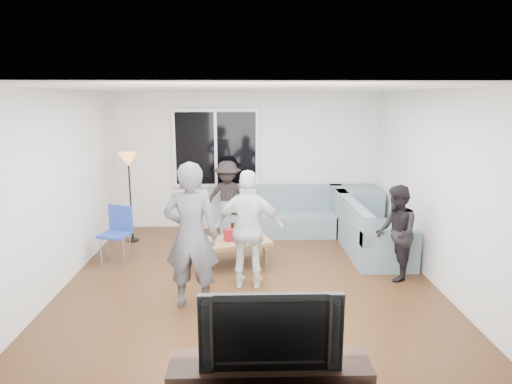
{
  "coord_description": "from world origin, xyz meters",
  "views": [
    {
      "loc": [
        -0.07,
        -5.63,
        2.5
      ],
      "look_at": [
        0.1,
        0.6,
        1.15
      ],
      "focal_mm": 30.96,
      "sensor_mm": 36.0,
      "label": 1
    }
  ],
  "objects_px": {
    "sofa_back_section": "(283,211)",
    "spectator_right": "(396,233)",
    "floor_lamp": "(130,198)",
    "player_right": "(249,230)",
    "sofa_right_section": "(372,226)",
    "coffee_table": "(232,253)",
    "spectator_back": "(227,198)",
    "side_chair": "(115,235)",
    "television": "(270,325)",
    "player_left": "(191,236)"
  },
  "relations": [
    {
      "from": "sofa_back_section",
      "to": "spectator_right",
      "type": "bearing_deg",
      "value": -57.34
    },
    {
      "from": "floor_lamp",
      "to": "spectator_right",
      "type": "xyz_separation_m",
      "value": [
        4.07,
        -1.76,
        -0.12
      ]
    },
    {
      "from": "sofa_back_section",
      "to": "player_right",
      "type": "distance_m",
      "value": 2.47
    },
    {
      "from": "sofa_back_section",
      "to": "player_right",
      "type": "bearing_deg",
      "value": -105.62
    },
    {
      "from": "sofa_right_section",
      "to": "coffee_table",
      "type": "height_order",
      "value": "sofa_right_section"
    },
    {
      "from": "sofa_back_section",
      "to": "spectator_back",
      "type": "distance_m",
      "value": 1.06
    },
    {
      "from": "coffee_table",
      "to": "spectator_back",
      "type": "height_order",
      "value": "spectator_back"
    },
    {
      "from": "side_chair",
      "to": "floor_lamp",
      "type": "bearing_deg",
      "value": 107.86
    },
    {
      "from": "sofa_back_section",
      "to": "television",
      "type": "bearing_deg",
      "value": -96.28
    },
    {
      "from": "floor_lamp",
      "to": "sofa_back_section",
      "type": "bearing_deg",
      "value": 7.98
    },
    {
      "from": "player_right",
      "to": "television",
      "type": "bearing_deg",
      "value": 98.39
    },
    {
      "from": "floor_lamp",
      "to": "television",
      "type": "height_order",
      "value": "floor_lamp"
    },
    {
      "from": "spectator_right",
      "to": "spectator_back",
      "type": "distance_m",
      "value": 3.23
    },
    {
      "from": "spectator_right",
      "to": "sofa_back_section",
      "type": "bearing_deg",
      "value": -139.79
    },
    {
      "from": "coffee_table",
      "to": "player_right",
      "type": "distance_m",
      "value": 0.99
    },
    {
      "from": "sofa_right_section",
      "to": "coffee_table",
      "type": "relative_size",
      "value": 1.82
    },
    {
      "from": "floor_lamp",
      "to": "spectator_back",
      "type": "distance_m",
      "value": 1.72
    },
    {
      "from": "television",
      "to": "player_right",
      "type": "bearing_deg",
      "value": 93.16
    },
    {
      "from": "sofa_back_section",
      "to": "floor_lamp",
      "type": "xyz_separation_m",
      "value": [
        -2.7,
        -0.38,
        0.36
      ]
    },
    {
      "from": "spectator_right",
      "to": "side_chair",
      "type": "bearing_deg",
      "value": -92.59
    },
    {
      "from": "floor_lamp",
      "to": "sofa_right_section",
      "type": "bearing_deg",
      "value": -9.0
    },
    {
      "from": "side_chair",
      "to": "spectator_back",
      "type": "xyz_separation_m",
      "value": [
        1.67,
        1.44,
        0.25
      ]
    },
    {
      "from": "sofa_back_section",
      "to": "player_right",
      "type": "relative_size",
      "value": 1.45
    },
    {
      "from": "sofa_back_section",
      "to": "side_chair",
      "type": "relative_size",
      "value": 2.67
    },
    {
      "from": "sofa_right_section",
      "to": "spectator_back",
      "type": "height_order",
      "value": "spectator_back"
    },
    {
      "from": "player_right",
      "to": "spectator_back",
      "type": "distance_m",
      "value": 2.42
    },
    {
      "from": "spectator_back",
      "to": "television",
      "type": "bearing_deg",
      "value": -84.14
    },
    {
      "from": "floor_lamp",
      "to": "player_left",
      "type": "distance_m",
      "value": 2.87
    },
    {
      "from": "floor_lamp",
      "to": "spectator_back",
      "type": "height_order",
      "value": "floor_lamp"
    },
    {
      "from": "coffee_table",
      "to": "television",
      "type": "bearing_deg",
      "value": -83.2
    },
    {
      "from": "side_chair",
      "to": "spectator_right",
      "type": "bearing_deg",
      "value": 7.71
    },
    {
      "from": "sofa_right_section",
      "to": "player_right",
      "type": "bearing_deg",
      "value": 123.27
    },
    {
      "from": "television",
      "to": "sofa_back_section",
      "type": "bearing_deg",
      "value": 83.72
    },
    {
      "from": "spectator_back",
      "to": "television",
      "type": "height_order",
      "value": "spectator_back"
    },
    {
      "from": "coffee_table",
      "to": "television",
      "type": "xyz_separation_m",
      "value": [
        0.38,
        -3.17,
        0.56
      ]
    },
    {
      "from": "sofa_back_section",
      "to": "spectator_back",
      "type": "relative_size",
      "value": 1.69
    },
    {
      "from": "coffee_table",
      "to": "player_right",
      "type": "bearing_deg",
      "value": -72.02
    },
    {
      "from": "spectator_right",
      "to": "spectator_back",
      "type": "bearing_deg",
      "value": -124.54
    },
    {
      "from": "sofa_back_section",
      "to": "sofa_right_section",
      "type": "relative_size",
      "value": 1.15
    },
    {
      "from": "spectator_back",
      "to": "coffee_table",
      "type": "bearing_deg",
      "value": -85.69
    },
    {
      "from": "coffee_table",
      "to": "player_right",
      "type": "relative_size",
      "value": 0.69
    },
    {
      "from": "spectator_right",
      "to": "coffee_table",
      "type": "bearing_deg",
      "value": -95.73
    },
    {
      "from": "player_right",
      "to": "television",
      "type": "height_order",
      "value": "player_right"
    },
    {
      "from": "floor_lamp",
      "to": "spectator_back",
      "type": "bearing_deg",
      "value": 13.75
    },
    {
      "from": "side_chair",
      "to": "floor_lamp",
      "type": "xyz_separation_m",
      "value": [
        0.0,
        1.03,
        0.35
      ]
    },
    {
      "from": "side_chair",
      "to": "television",
      "type": "height_order",
      "value": "television"
    },
    {
      "from": "coffee_table",
      "to": "side_chair",
      "type": "xyz_separation_m",
      "value": [
        -1.8,
        0.19,
        0.23
      ]
    },
    {
      "from": "player_right",
      "to": "spectator_back",
      "type": "relative_size",
      "value": 1.16
    },
    {
      "from": "player_right",
      "to": "spectator_back",
      "type": "bearing_deg",
      "value": -75.92
    },
    {
      "from": "floor_lamp",
      "to": "spectator_back",
      "type": "relative_size",
      "value": 1.14
    }
  ]
}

